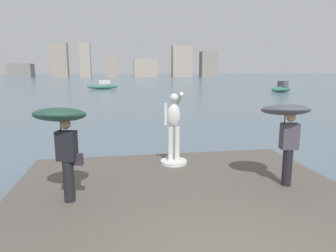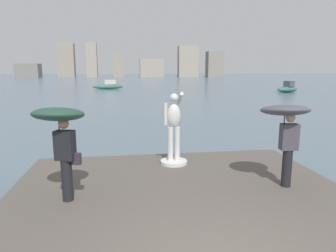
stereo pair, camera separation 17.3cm
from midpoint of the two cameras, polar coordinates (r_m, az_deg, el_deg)
ground_plane at (r=43.43m, az=-7.92°, el=6.38°), size 400.00×400.00×0.00m
pier at (r=5.77m, az=4.84°, el=-19.41°), size 7.61×9.07×0.40m
statue_white_figure at (r=8.64m, az=0.50°, el=-1.49°), size 0.77×0.95×2.06m
onlooker_left at (r=6.42m, az=-20.06°, el=-0.13°), size 1.28×1.30×2.00m
onlooker_right at (r=7.36m, az=20.76°, el=1.02°), size 1.20×1.21×1.97m
boat_near at (r=45.31m, az=20.48°, el=6.66°), size 3.87×2.59×1.56m
boat_mid at (r=49.93m, az=-12.27°, el=7.40°), size 4.87×1.34×1.47m
distant_skyline at (r=129.75m, az=-8.30°, el=11.45°), size 84.37×8.83×13.87m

